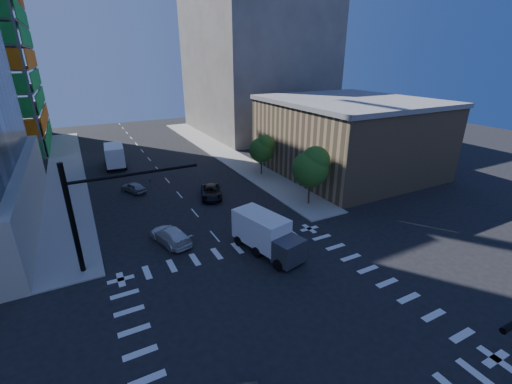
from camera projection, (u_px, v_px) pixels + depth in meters
ground at (280, 313)px, 23.12m from camera, size 160.00×160.00×0.00m
road_markings at (280, 313)px, 23.12m from camera, size 20.00×20.00×0.01m
sidewalk_ne at (222, 152)px, 61.36m from camera, size 5.00×60.00×0.15m
sidewalk_nw at (66, 173)px, 50.49m from camera, size 5.00×60.00×0.15m
commercial_building at (348, 136)px, 50.07m from camera, size 20.50×22.50×10.60m
bg_building_ne at (255, 67)px, 74.81m from camera, size 24.00×30.00×28.00m
signal_mast_nw at (92, 206)px, 26.18m from camera, size 10.20×0.40×9.00m
tree_south at (312, 166)px, 38.28m from camera, size 4.16×4.16×6.82m
tree_north at (263, 148)px, 48.52m from camera, size 3.54×3.52×5.78m
car_nb_far at (211, 192)px, 41.74m from camera, size 3.79×5.58×1.42m
car_sb_near at (170, 235)px, 31.63m from camera, size 3.37×5.53×1.50m
car_sb_mid at (134, 187)px, 43.44m from camera, size 2.99×4.15×1.31m
box_truck_near at (269, 238)px, 29.65m from camera, size 4.10×6.83×3.35m
box_truck_far at (115, 156)px, 53.40m from camera, size 3.40×6.94×3.53m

